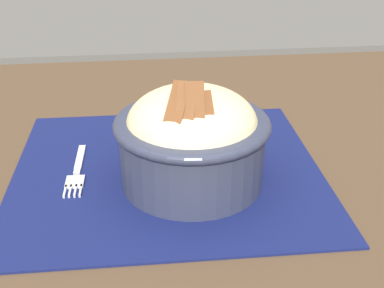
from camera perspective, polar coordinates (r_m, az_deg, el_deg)
table at (r=0.65m, az=-2.59°, el=-8.45°), size 1.37×0.96×0.77m
placemat at (r=0.64m, az=-3.22°, el=-3.04°), size 0.39×0.35×0.00m
bowl at (r=0.58m, az=-0.01°, el=0.84°), size 0.20×0.20×0.14m
fork at (r=0.64m, az=-13.04°, el=-3.12°), size 0.02×0.13×0.00m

